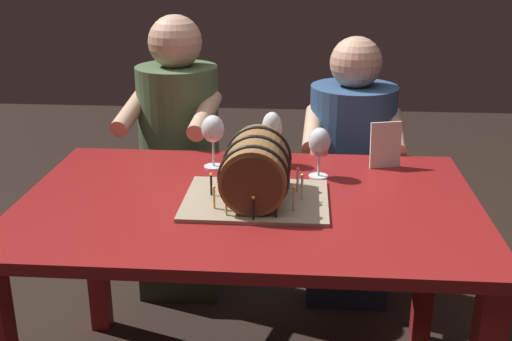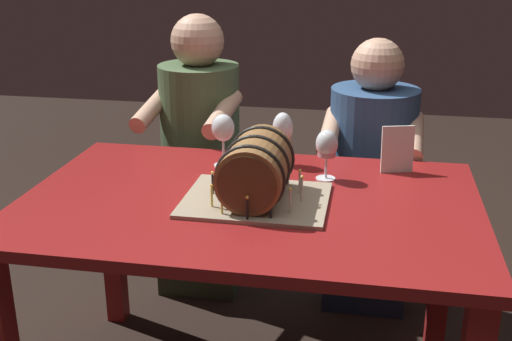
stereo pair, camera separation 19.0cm
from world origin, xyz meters
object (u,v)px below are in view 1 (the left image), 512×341
dining_table (249,231)px  wine_glass_rose (319,144)px  barrel_cake (256,172)px  person_seated_right (350,181)px  person_seated_left (180,169)px  wine_glass_amber (272,130)px  wine_glass_empty (213,130)px  menu_card (386,145)px

dining_table → wine_glass_rose: size_ratio=8.24×
barrel_cake → person_seated_right: size_ratio=0.38×
barrel_cake → wine_glass_rose: 0.30m
dining_table → person_seated_left: (-0.36, 0.75, -0.08)m
wine_glass_amber → wine_glass_rose: wine_glass_amber is taller
barrel_cake → person_seated_right: bearing=66.4°
barrel_cake → person_seated_left: (-0.39, 0.77, -0.28)m
dining_table → person_seated_left: size_ratio=1.15×
wine_glass_empty → barrel_cake: bearing=-60.4°
barrel_cake → menu_card: barrel_cake is taller
wine_glass_rose → person_seated_left: size_ratio=0.14×
person_seated_right → wine_glass_rose: bearing=-105.2°
dining_table → menu_card: 0.58m
dining_table → wine_glass_rose: bearing=45.1°
barrel_cake → wine_glass_empty: bearing=119.6°
wine_glass_empty → menu_card: 0.59m
menu_card → person_seated_right: (-0.08, 0.42, -0.29)m
wine_glass_amber → wine_glass_rose: bearing=-36.5°
dining_table → barrel_cake: size_ratio=3.22×
dining_table → person_seated_right: person_seated_right is taller
dining_table → person_seated_right: bearing=64.4°
dining_table → barrel_cake: bearing=-36.9°
wine_glass_amber → person_seated_right: size_ratio=0.17×
wine_glass_rose → wine_glass_empty: 0.37m
wine_glass_rose → person_seated_right: bearing=74.8°
dining_table → wine_glass_empty: 0.40m
menu_card → person_seated_left: (-0.80, 0.42, -0.26)m
person_seated_right → person_seated_left: bearing=180.0°
wine_glass_amber → person_seated_right: 0.62m
barrel_cake → wine_glass_empty: size_ratio=2.33×
wine_glass_empty → wine_glass_amber: bearing=14.7°
dining_table → wine_glass_amber: size_ratio=7.44×
barrel_cake → wine_glass_amber: barrel_cake is taller
wine_glass_rose → person_seated_left: bearing=136.9°
person_seated_right → barrel_cake: bearing=-113.6°
barrel_cake → wine_glass_empty: barrel_cake is taller
wine_glass_rose → person_seated_left: person_seated_left is taller
wine_glass_amber → wine_glass_rose: (0.16, -0.12, -0.01)m
person_seated_left → barrel_cake: bearing=-63.4°
wine_glass_rose → person_seated_right: 0.65m
dining_table → wine_glass_empty: wine_glass_empty is taller
wine_glass_amber → wine_glass_rose: 0.20m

